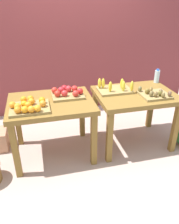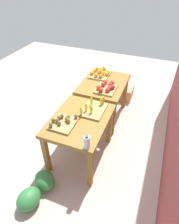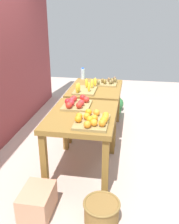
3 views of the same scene
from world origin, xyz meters
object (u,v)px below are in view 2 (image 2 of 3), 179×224
(orange_bin, at_px, (100,73))
(banana_crate, at_px, (93,108))
(water_bottle, at_px, (87,142))
(display_table_left, at_px, (104,88))
(apple_bin, at_px, (106,87))
(kiwi_bin, at_px, (63,122))
(display_table_right, at_px, (80,125))
(wicker_basket, at_px, (99,88))
(watermelon_pile, at_px, (37,190))
(cardboard_produce_box, at_px, (126,93))

(orange_bin, relative_size, banana_crate, 1.02)
(orange_bin, height_order, water_bottle, water_bottle)
(display_table_left, distance_m, water_bottle, 1.63)
(orange_bin, bearing_deg, apple_bin, 30.73)
(kiwi_bin, height_order, water_bottle, water_bottle)
(display_table_left, distance_m, kiwi_bin, 1.32)
(orange_bin, bearing_deg, display_table_left, 33.43)
(display_table_right, relative_size, banana_crate, 2.34)
(apple_bin, distance_m, banana_crate, 0.64)
(display_table_right, relative_size, wicker_basket, 2.88)
(display_table_left, bearing_deg, water_bottle, 10.76)
(orange_bin, distance_m, water_bottle, 1.90)
(orange_bin, height_order, wicker_basket, orange_bin)
(display_table_left, relative_size, display_table_right, 1.00)
(banana_crate, xyz_separation_m, water_bottle, (0.72, 0.19, 0.05))
(banana_crate, xyz_separation_m, wicker_basket, (-1.69, -0.47, -0.70))
(water_bottle, height_order, watermelon_pile, water_bottle)
(kiwi_bin, distance_m, wicker_basket, 2.25)
(display_table_right, xyz_separation_m, wicker_basket, (-1.95, -0.35, -0.54))
(kiwi_bin, bearing_deg, display_table_right, 137.67)
(apple_bin, distance_m, water_bottle, 1.38)
(apple_bin, height_order, wicker_basket, apple_bin)
(display_table_left, height_order, display_table_right, same)
(orange_bin, xyz_separation_m, watermelon_pile, (2.26, -0.10, -0.69))
(kiwi_bin, bearing_deg, water_bottle, 58.87)
(orange_bin, relative_size, kiwi_bin, 1.24)
(kiwi_bin, relative_size, wicker_basket, 1.02)
(display_table_right, distance_m, watermelon_pile, 1.06)
(apple_bin, xyz_separation_m, kiwi_bin, (1.08, -0.28, -0.01))
(display_table_left, bearing_deg, kiwi_bin, -7.36)
(watermelon_pile, bearing_deg, kiwi_bin, 171.70)
(orange_bin, bearing_deg, kiwi_bin, -0.01)
(kiwi_bin, relative_size, watermelon_pile, 0.53)
(display_table_left, relative_size, orange_bin, 2.28)
(display_table_right, bearing_deg, watermelon_pile, -17.06)
(cardboard_produce_box, bearing_deg, kiwi_bin, -12.41)
(apple_bin, height_order, kiwi_bin, apple_bin)
(watermelon_pile, height_order, wicker_basket, watermelon_pile)
(display_table_right, distance_m, cardboard_produce_box, 2.04)
(apple_bin, relative_size, banana_crate, 0.93)
(display_table_left, distance_m, watermelon_pile, 2.09)
(wicker_basket, bearing_deg, display_table_left, 22.93)
(orange_bin, distance_m, watermelon_pile, 2.36)
(apple_bin, bearing_deg, kiwi_bin, -14.76)
(display_table_left, height_order, apple_bin, apple_bin)
(orange_bin, xyz_separation_m, cardboard_produce_box, (-0.57, 0.47, -0.68))
(cardboard_produce_box, bearing_deg, orange_bin, -39.46)
(watermelon_pile, bearing_deg, display_table_left, 172.31)
(display_table_left, relative_size, kiwi_bin, 2.84)
(water_bottle, distance_m, watermelon_pile, 1.02)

